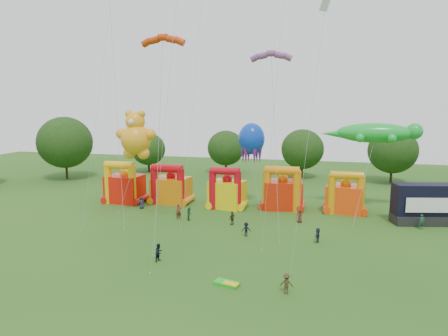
% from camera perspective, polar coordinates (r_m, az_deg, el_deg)
% --- Properties ---
extents(ground, '(160.00, 160.00, 0.00)m').
position_cam_1_polar(ground, '(30.73, -10.14, -18.64)').
color(ground, '#224F16').
rests_on(ground, ground).
extents(tree_ring, '(120.99, 123.06, 12.07)m').
position_cam_1_polar(tree_ring, '(29.39, -12.07, -6.85)').
color(tree_ring, '#352314').
rests_on(tree_ring, ground).
extents(bouncy_castle_0, '(5.13, 4.20, 6.27)m').
position_cam_1_polar(bouncy_castle_0, '(60.48, -14.09, -2.56)').
color(bouncy_castle_0, red).
rests_on(bouncy_castle_0, ground).
extents(bouncy_castle_1, '(5.44, 4.53, 5.88)m').
position_cam_1_polar(bouncy_castle_1, '(58.91, -7.64, -2.83)').
color(bouncy_castle_1, orange).
rests_on(bouncy_castle_1, ground).
extents(bouncy_castle_2, '(5.17, 4.50, 5.89)m').
position_cam_1_polar(bouncy_castle_2, '(55.52, 0.40, -3.45)').
color(bouncy_castle_2, yellow).
rests_on(bouncy_castle_2, ground).
extents(bouncy_castle_3, '(5.75, 4.91, 6.13)m').
position_cam_1_polar(bouncy_castle_3, '(55.65, 8.34, -3.44)').
color(bouncy_castle_3, red).
rests_on(bouncy_castle_3, ground).
extents(bouncy_castle_4, '(5.29, 4.57, 5.74)m').
position_cam_1_polar(bouncy_castle_4, '(55.55, 16.94, -3.90)').
color(bouncy_castle_4, '#F6410D').
rests_on(bouncy_castle_4, ground).
extents(stage_trailer, '(7.90, 4.33, 4.89)m').
position_cam_1_polar(stage_trailer, '(54.01, 26.80, -4.67)').
color(stage_trailer, black).
rests_on(stage_trailer, ground).
extents(teddy_bear_kite, '(5.51, 3.91, 13.68)m').
position_cam_1_polar(teddy_bear_kite, '(53.14, -12.73, 2.89)').
color(teddy_bear_kite, '#FAA11B').
rests_on(teddy_bear_kite, ground).
extents(gecko_kite, '(13.11, 12.03, 11.97)m').
position_cam_1_polar(gecko_kite, '(54.43, 19.75, 0.06)').
color(gecko_kite, green).
rests_on(gecko_kite, ground).
extents(octopus_kite, '(4.16, 6.99, 11.84)m').
position_cam_1_polar(octopus_kite, '(55.45, 4.29, 0.46)').
color(octopus_kite, '#0C37BC').
rests_on(octopus_kite, ground).
extents(parafoil_kites, '(24.92, 14.36, 31.39)m').
position_cam_1_polar(parafoil_kites, '(47.20, -10.84, 8.49)').
color(parafoil_kites, red).
rests_on(parafoil_kites, ground).
extents(diamond_kites, '(26.31, 17.59, 40.47)m').
position_cam_1_polar(diamond_kites, '(40.43, -2.79, 12.53)').
color(diamond_kites, red).
rests_on(diamond_kites, ground).
extents(folded_kite_bundle, '(2.19, 1.49, 0.31)m').
position_cam_1_polar(folded_kite_bundle, '(33.05, 0.45, -16.16)').
color(folded_kite_bundle, green).
rests_on(folded_kite_bundle, ground).
extents(spectator_0, '(0.88, 0.62, 1.71)m').
position_cam_1_polar(spectator_0, '(56.54, -11.70, -4.87)').
color(spectator_0, '#24233B').
rests_on(spectator_0, ground).
extents(spectator_1, '(0.84, 0.77, 1.92)m').
position_cam_1_polar(spectator_1, '(50.66, -6.50, -6.23)').
color(spectator_1, '#5D261A').
rests_on(spectator_1, ground).
extents(spectator_2, '(0.80, 0.92, 1.63)m').
position_cam_1_polar(spectator_2, '(50.15, -4.94, -6.53)').
color(spectator_2, '#1C4626').
rests_on(spectator_2, ground).
extents(spectator_3, '(1.10, 0.78, 1.55)m').
position_cam_1_polar(spectator_3, '(44.12, 3.18, -8.74)').
color(spectator_3, black).
rests_on(spectator_3, ground).
extents(spectator_4, '(0.84, 1.05, 1.67)m').
position_cam_1_polar(spectator_4, '(48.02, 1.19, -7.18)').
color(spectator_4, '#3E3118').
rests_on(spectator_4, ground).
extents(spectator_5, '(0.62, 1.48, 1.55)m').
position_cam_1_polar(spectator_5, '(43.28, 13.24, -9.32)').
color(spectator_5, '#26253E').
rests_on(spectator_5, ground).
extents(spectator_6, '(0.96, 0.80, 1.68)m').
position_cam_1_polar(spectator_6, '(49.82, 10.73, -6.73)').
color(spectator_6, '#4E2016').
rests_on(spectator_6, ground).
extents(spectator_7, '(0.75, 0.62, 1.76)m').
position_cam_1_polar(spectator_7, '(51.69, 26.42, -6.90)').
color(spectator_7, '#1B442B').
rests_on(spectator_7, ground).
extents(spectator_8, '(0.83, 0.95, 1.67)m').
position_cam_1_polar(spectator_8, '(37.83, -9.28, -11.81)').
color(spectator_8, black).
rests_on(spectator_8, ground).
extents(spectator_9, '(1.06, 0.64, 1.59)m').
position_cam_1_polar(spectator_9, '(31.82, 8.94, -16.00)').
color(spectator_9, '#382D16').
rests_on(spectator_9, ground).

